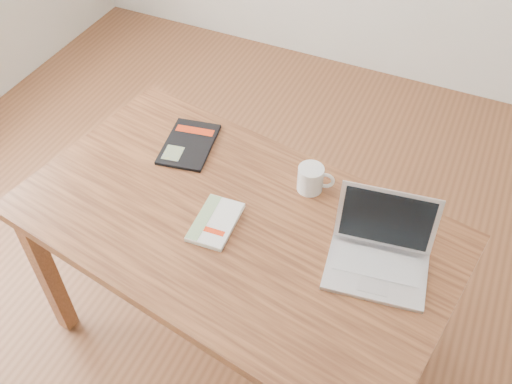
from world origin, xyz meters
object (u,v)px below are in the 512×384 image
at_px(desk, 235,239).
at_px(laptop, 380,252).
at_px(white_guidebook, 215,222).
at_px(coffee_mug, 311,178).
at_px(black_guidebook, 189,144).

xyz_separation_m(desk, laptop, (0.46, 0.04, 0.13)).
height_order(white_guidebook, coffee_mug, coffee_mug).
bearing_deg(desk, black_guidebook, 149.59).
bearing_deg(desk, white_guidebook, -135.74).
xyz_separation_m(white_guidebook, coffee_mug, (0.22, 0.27, 0.04)).
distance_m(desk, black_guidebook, 0.42).
xyz_separation_m(white_guidebook, laptop, (0.51, 0.07, 0.04)).
bearing_deg(laptop, coffee_mug, 137.11).
relative_size(white_guidebook, coffee_mug, 1.70).
bearing_deg(white_guidebook, desk, 30.82).
distance_m(desk, white_guidebook, 0.11).
bearing_deg(desk, coffee_mug, 63.78).
relative_size(laptop, coffee_mug, 2.64).
height_order(white_guidebook, black_guidebook, white_guidebook).
xyz_separation_m(desk, coffee_mug, (0.17, 0.24, 0.14)).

